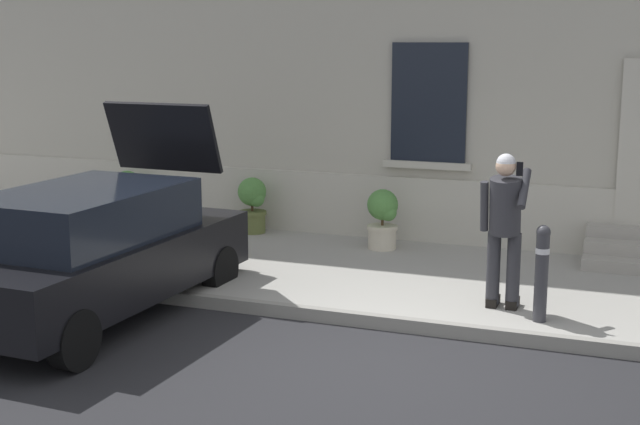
{
  "coord_description": "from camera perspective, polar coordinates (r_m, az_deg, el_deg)",
  "views": [
    {
      "loc": [
        2.36,
        -7.89,
        3.1
      ],
      "look_at": [
        -1.27,
        1.6,
        1.1
      ],
      "focal_mm": 49.65,
      "sensor_mm": 36.0,
      "label": 1
    }
  ],
  "objects": [
    {
      "name": "person_on_phone",
      "position": [
        9.85,
        11.81,
        -0.52
      ],
      "size": [
        0.51,
        0.5,
        1.75
      ],
      "rotation": [
        0.0,
        0.0,
        -0.1
      ],
      "color": "#2D2D33",
      "rests_on": "sidewalk"
    },
    {
      "name": "planter_charcoal",
      "position": [
        14.66,
        -12.27,
        1.08
      ],
      "size": [
        0.44,
        0.44,
        0.86
      ],
      "color": "#2D2D30",
      "rests_on": "sidewalk"
    },
    {
      "name": "ground_plane",
      "position": [
        8.8,
        4.04,
        -9.52
      ],
      "size": [
        80.0,
        80.0,
        0.0
      ],
      "primitive_type": "plane",
      "color": "#232326"
    },
    {
      "name": "curb_edge",
      "position": [
        9.63,
        5.69,
        -7.23
      ],
      "size": [
        24.0,
        0.12,
        0.15
      ],
      "primitive_type": "cube",
      "color": "gray",
      "rests_on": "ground"
    },
    {
      "name": "planter_cream",
      "position": [
        12.59,
        4.07,
        -0.32
      ],
      "size": [
        0.44,
        0.44,
        0.86
      ],
      "color": "beige",
      "rests_on": "sidewalk"
    },
    {
      "name": "hatchback_car_black",
      "position": [
        10.15,
        -14.39,
        -2.32
      ],
      "size": [
        1.92,
        4.13,
        2.34
      ],
      "color": "black",
      "rests_on": "ground"
    },
    {
      "name": "sidewalk",
      "position": [
        11.36,
        8.19,
        -4.43
      ],
      "size": [
        24.0,
        3.6,
        0.15
      ],
      "primitive_type": "cube",
      "color": "#99968E",
      "rests_on": "ground"
    },
    {
      "name": "planter_olive",
      "position": [
        13.65,
        -4.37,
        0.58
      ],
      "size": [
        0.44,
        0.44,
        0.86
      ],
      "color": "#606B38",
      "rests_on": "sidewalk"
    },
    {
      "name": "bollard_near_person",
      "position": [
        9.6,
        14.1,
        -3.61
      ],
      "size": [
        0.15,
        0.15,
        1.04
      ],
      "color": "#333338",
      "rests_on": "sidewalk"
    }
  ]
}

